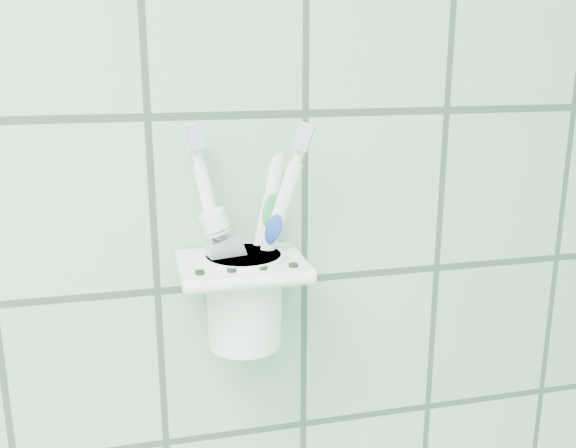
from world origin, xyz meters
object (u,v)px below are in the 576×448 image
(cup, at_px, (244,295))
(toothbrush_blue, at_px, (241,214))
(toothbrush_orange, at_px, (240,225))
(toothpaste_tube, at_px, (255,260))
(toothbrush_pink, at_px, (236,231))
(holder_bracket, at_px, (241,267))

(cup, relative_size, toothbrush_blue, 0.39)
(toothbrush_orange, bearing_deg, toothpaste_tube, -33.48)
(toothbrush_blue, bearing_deg, toothbrush_pink, -179.70)
(cup, distance_m, toothpaste_tube, 0.03)
(toothbrush_pink, distance_m, toothbrush_blue, 0.02)
(cup, xyz_separation_m, toothbrush_blue, (-0.00, 0.01, 0.07))
(toothbrush_pink, xyz_separation_m, toothbrush_blue, (0.01, 0.00, 0.01))
(cup, xyz_separation_m, toothbrush_pink, (-0.01, 0.01, 0.06))
(cup, height_order, toothbrush_orange, toothbrush_orange)
(toothbrush_pink, relative_size, toothbrush_orange, 0.98)
(holder_bracket, height_order, toothbrush_pink, toothbrush_pink)
(holder_bracket, bearing_deg, toothbrush_pink, 107.32)
(toothbrush_pink, height_order, toothbrush_orange, toothbrush_orange)
(holder_bracket, xyz_separation_m, toothpaste_tube, (0.01, 0.00, 0.00))
(holder_bracket, distance_m, toothbrush_pink, 0.03)
(toothbrush_blue, bearing_deg, toothbrush_orange, 77.32)
(toothbrush_blue, bearing_deg, toothpaste_tube, -45.04)
(toothbrush_pink, relative_size, toothbrush_blue, 0.88)
(holder_bracket, bearing_deg, toothpaste_tube, 8.70)
(toothbrush_orange, bearing_deg, holder_bracket, -74.43)
(holder_bracket, xyz_separation_m, toothbrush_blue, (0.00, 0.01, 0.05))
(cup, bearing_deg, toothbrush_orange, 89.92)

